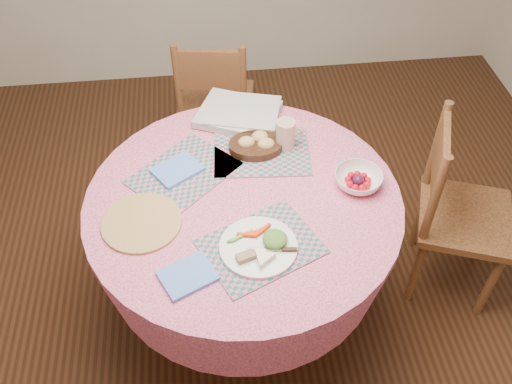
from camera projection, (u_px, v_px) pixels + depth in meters
ground at (246, 306)px, 2.75m from camera, size 4.00×4.00×0.00m
dining_table at (244, 231)px, 2.35m from camera, size 1.24×1.24×0.75m
chair_right at (455, 209)px, 2.54m from camera, size 0.53×0.54×0.92m
chair_back at (215, 101)px, 3.13m from camera, size 0.46×0.45×0.88m
placemat_front at (261, 246)px, 2.04m from camera, size 0.49×0.44×0.01m
placemat_left at (184, 173)px, 2.31m from camera, size 0.50×0.49×0.01m
placemat_back at (262, 152)px, 2.39m from camera, size 0.42×0.33×0.01m
wicker_trivet at (142, 223)px, 2.12m from camera, size 0.30×0.30×0.01m
napkin_near at (188, 276)px, 1.95m from camera, size 0.22×0.20×0.01m
napkin_far at (177, 170)px, 2.30m from camera, size 0.23×0.22×0.01m
dinner_plate at (261, 246)px, 2.02m from camera, size 0.28×0.28×0.05m
bread_bowl at (256, 144)px, 2.39m from camera, size 0.23×0.23×0.08m
latte_mug at (286, 134)px, 2.37m from camera, size 0.12×0.08×0.13m
fruit_bowl at (358, 180)px, 2.24m from camera, size 0.23×0.23×0.06m
newspaper_stack at (239, 113)px, 2.54m from camera, size 0.42×0.39×0.04m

